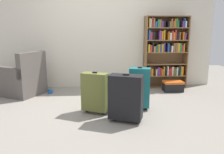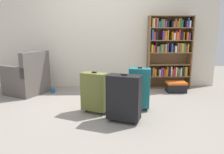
{
  "view_description": "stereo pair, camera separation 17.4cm",
  "coord_description": "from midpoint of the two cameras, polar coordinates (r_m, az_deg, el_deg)",
  "views": [
    {
      "loc": [
        -0.05,
        -3.47,
        1.3
      ],
      "look_at": [
        0.19,
        0.11,
        0.55
      ],
      "focal_mm": 35.04,
      "sensor_mm": 36.0,
      "label": 1
    },
    {
      "loc": [
        0.13,
        -3.48,
        1.3
      ],
      "look_at": [
        0.19,
        0.11,
        0.55
      ],
      "focal_mm": 35.04,
      "sensor_mm": 36.0,
      "label": 2
    }
  ],
  "objects": [
    {
      "name": "ground_plane",
      "position": [
        3.71,
        -4.29,
        -8.73
      ],
      "size": [
        9.4,
        9.4,
        0.0
      ],
      "primitive_type": "plane",
      "color": "gray"
    },
    {
      "name": "back_wall",
      "position": [
        5.18,
        -4.4,
        11.8
      ],
      "size": [
        5.37,
        0.1,
        2.6
      ],
      "primitive_type": "cube",
      "color": "beige",
      "rests_on": "ground"
    },
    {
      "name": "bookshelf",
      "position": [
        5.21,
        12.78,
        7.04
      ],
      "size": [
        0.98,
        0.28,
        1.64
      ],
      "color": "brown",
      "rests_on": "ground"
    },
    {
      "name": "armchair",
      "position": [
        4.91,
        -22.95,
        -0.68
      ],
      "size": [
        0.94,
        0.94,
        0.9
      ],
      "color": "#59514C",
      "rests_on": "ground"
    },
    {
      "name": "mug",
      "position": [
        4.87,
        -16.87,
        -3.6
      ],
      "size": [
        0.12,
        0.08,
        0.1
      ],
      "color": "#1959A5",
      "rests_on": "ground"
    },
    {
      "name": "storage_box",
      "position": [
        4.98,
        14.63,
        -2.28
      ],
      "size": [
        0.42,
        0.28,
        0.23
      ],
      "color": "black",
      "rests_on": "ground"
    },
    {
      "name": "suitcase_black",
      "position": [
        3.16,
        2.04,
        -5.26
      ],
      "size": [
        0.53,
        0.39,
        0.71
      ],
      "color": "black",
      "rests_on": "ground"
    },
    {
      "name": "suitcase_olive",
      "position": [
        3.51,
        -5.84,
        -3.89
      ],
      "size": [
        0.46,
        0.35,
        0.68
      ],
      "color": "brown",
      "rests_on": "ground"
    },
    {
      "name": "suitcase_teal",
      "position": [
        3.68,
        5.83,
        -2.77
      ],
      "size": [
        0.38,
        0.26,
        0.73
      ],
      "color": "#19666B",
      "rests_on": "ground"
    }
  ]
}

